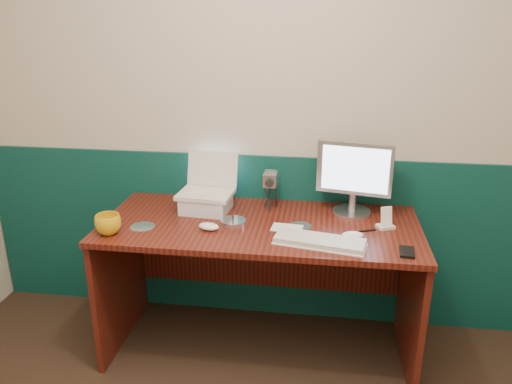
# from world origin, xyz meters

# --- Properties ---
(back_wall) EXTENTS (3.50, 0.04, 2.50)m
(back_wall) POSITION_xyz_m (0.00, 1.75, 1.25)
(back_wall) COLOR beige
(back_wall) RESTS_ON ground
(wainscot) EXTENTS (3.48, 0.02, 1.00)m
(wainscot) POSITION_xyz_m (0.00, 1.74, 0.50)
(wainscot) COLOR #062E2D
(wainscot) RESTS_ON ground
(desk) EXTENTS (1.60, 0.70, 0.75)m
(desk) POSITION_xyz_m (-0.04, 1.38, 0.38)
(desk) COLOR #3B100A
(desk) RESTS_ON ground
(laptop_riser) EXTENTS (0.26, 0.22, 0.08)m
(laptop_riser) POSITION_xyz_m (-0.35, 1.50, 0.79)
(laptop_riser) COLOR silver
(laptop_riser) RESTS_ON desk
(laptop) EXTENTS (0.30, 0.24, 0.23)m
(laptop) POSITION_xyz_m (-0.35, 1.50, 0.95)
(laptop) COLOR silver
(laptop) RESTS_ON laptop_riser
(monitor) EXTENTS (0.40, 0.18, 0.38)m
(monitor) POSITION_xyz_m (0.42, 1.57, 0.94)
(monitor) COLOR #B9B8BD
(monitor) RESTS_ON desk
(keyboard) EXTENTS (0.43, 0.21, 0.02)m
(keyboard) POSITION_xyz_m (0.26, 1.17, 0.76)
(keyboard) COLOR silver
(keyboard) RESTS_ON desk
(mouse_right) EXTENTS (0.11, 0.08, 0.03)m
(mouse_right) POSITION_xyz_m (0.42, 1.26, 0.77)
(mouse_right) COLOR white
(mouse_right) RESTS_ON desk
(mouse_left) EXTENTS (0.12, 0.08, 0.03)m
(mouse_left) POSITION_xyz_m (-0.28, 1.26, 0.77)
(mouse_left) COLOR white
(mouse_left) RESTS_ON desk
(mug) EXTENTS (0.16, 0.16, 0.10)m
(mug) POSITION_xyz_m (-0.74, 1.15, 0.80)
(mug) COLOR gold
(mug) RESTS_ON desk
(camcorder) EXTENTS (0.09, 0.13, 0.19)m
(camcorder) POSITION_xyz_m (-0.01, 1.59, 0.85)
(camcorder) COLOR #ABABB0
(camcorder) RESTS_ON desk
(cd_spindle) EXTENTS (0.13, 0.13, 0.03)m
(cd_spindle) POSITION_xyz_m (-0.17, 1.34, 0.76)
(cd_spindle) COLOR #B3BAC3
(cd_spindle) RESTS_ON desk
(cd_loose_a) EXTENTS (0.12, 0.12, 0.00)m
(cd_loose_a) POSITION_xyz_m (-0.61, 1.25, 0.75)
(cd_loose_a) COLOR silver
(cd_loose_a) RESTS_ON desk
(cd_loose_b) EXTENTS (0.12, 0.12, 0.00)m
(cd_loose_b) POSITION_xyz_m (0.16, 1.37, 0.75)
(cd_loose_b) COLOR #B5BBC6
(cd_loose_b) RESTS_ON desk
(pen) EXTENTS (0.13, 0.06, 0.01)m
(pen) POSITION_xyz_m (0.47, 1.34, 0.75)
(pen) COLOR black
(pen) RESTS_ON desk
(papers) EXTENTS (0.16, 0.12, 0.00)m
(papers) POSITION_xyz_m (0.10, 1.33, 0.75)
(papers) COLOR silver
(papers) RESTS_ON desk
(dock) EXTENTS (0.10, 0.09, 0.02)m
(dock) POSITION_xyz_m (0.58, 1.40, 0.76)
(dock) COLOR silver
(dock) RESTS_ON desk
(music_player) EXTENTS (0.06, 0.05, 0.10)m
(music_player) POSITION_xyz_m (0.58, 1.40, 0.81)
(music_player) COLOR white
(music_player) RESTS_ON dock
(pda) EXTENTS (0.07, 0.11, 0.01)m
(pda) POSITION_xyz_m (0.65, 1.14, 0.76)
(pda) COLOR black
(pda) RESTS_ON desk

